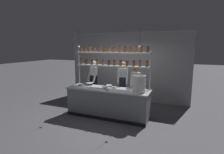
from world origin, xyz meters
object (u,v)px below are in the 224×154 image
chef_center (123,82)px  prep_bowl_near_right (114,87)px  prep_bowl_center_front (106,88)px  prep_bowl_center_back (109,86)px  chef_right (136,87)px  chef_left (94,80)px  container_stack (139,84)px  cutting_board (85,88)px  spice_shelf_unit (112,60)px  prep_bowl_near_left (90,84)px  serving_cup_front (107,90)px  prep_bowl_far_left (80,85)px

chef_center → prep_bowl_near_right: size_ratio=10.67×
prep_bowl_center_front → prep_bowl_center_back: size_ratio=1.23×
chef_right → prep_bowl_center_back: bearing=-165.8°
chef_left → container_stack: bearing=-4.7°
cutting_board → chef_right: bearing=28.5°
prep_bowl_center_front → prep_bowl_center_back: bearing=91.9°
spice_shelf_unit → prep_bowl_near_left: 1.19m
prep_bowl_center_front → prep_bowl_near_right: (0.22, 0.19, -0.01)m
prep_bowl_center_front → serving_cup_front: bearing=-59.4°
prep_bowl_far_left → container_stack: bearing=-4.1°
chef_center → prep_bowl_near_left: 1.16m
container_stack → cutting_board: (-1.73, -0.16, -0.24)m
prep_bowl_center_back → serving_cup_front: size_ratio=2.65×
prep_bowl_center_back → spice_shelf_unit: bearing=41.6°
prep_bowl_near_right → serving_cup_front: size_ratio=2.01×
prep_bowl_near_left → prep_bowl_far_left: bearing=-139.8°
chef_right → prep_bowl_center_back: chef_right is taller
spice_shelf_unit → container_stack: size_ratio=5.09×
prep_bowl_near_left → prep_bowl_center_back: prep_bowl_near_left is taller
prep_bowl_far_left → chef_center: bearing=26.1°
chef_center → prep_bowl_near_left: (-1.07, -0.44, -0.05)m
prep_bowl_near_right → prep_bowl_far_left: bearing=-176.3°
chef_left → chef_right: 1.64m
container_stack → cutting_board: container_stack is taller
container_stack → prep_bowl_near_left: 1.88m
spice_shelf_unit → chef_left: size_ratio=1.48×
chef_left → cutting_board: 0.93m
chef_left → cutting_board: chef_left is taller
chef_center → prep_bowl_near_right: (-0.09, -0.57, -0.07)m
chef_center → prep_bowl_center_back: 0.56m
chef_right → prep_bowl_near_right: chef_right is taller
prep_bowl_near_left → container_stack: bearing=-11.0°
spice_shelf_unit → serving_cup_front: (0.09, -0.63, -0.86)m
chef_right → prep_bowl_near_left: bearing=-175.3°
container_stack → prep_bowl_near_left: container_stack is taller
chef_center → prep_bowl_far_left: chef_center is taller
serving_cup_front → cutting_board: bearing=175.2°
prep_bowl_center_front → serving_cup_front: serving_cup_front is taller
prep_bowl_center_front → container_stack: bearing=-1.9°
cutting_board → prep_bowl_near_right: 0.95m
container_stack → chef_right: bearing=111.2°
cutting_board → prep_bowl_center_back: prep_bowl_center_back is taller
chef_right → prep_bowl_near_right: bearing=-151.1°
chef_left → prep_bowl_near_right: bearing=-9.9°
chef_right → prep_bowl_center_front: (-0.82, -0.61, 0.02)m
serving_cup_front → chef_center: bearing=81.2°
spice_shelf_unit → prep_bowl_center_back: 0.87m
chef_left → prep_bowl_near_left: chef_left is taller
spice_shelf_unit → cutting_board: (-0.71, -0.57, -0.88)m
chef_center → container_stack: size_ratio=3.44×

